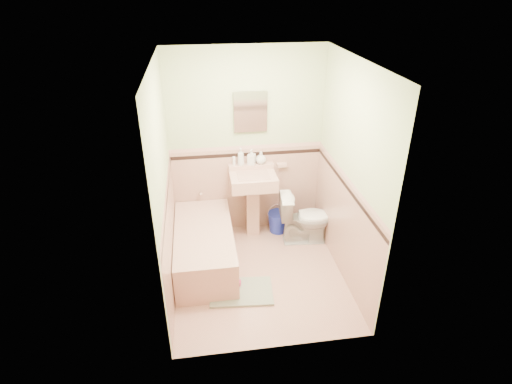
{
  "coord_description": "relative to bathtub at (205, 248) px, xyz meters",
  "views": [
    {
      "loc": [
        -0.61,
        -3.86,
        3.21
      ],
      "look_at": [
        0.0,
        0.25,
        1.0
      ],
      "focal_mm": 28.79,
      "sensor_mm": 36.0,
      "label": 1
    }
  ],
  "objects": [
    {
      "name": "sink_faucet",
      "position": [
        0.68,
        0.67,
        0.72
      ],
      "size": [
        0.02,
        0.02,
        0.1
      ],
      "primitive_type": "cylinder",
      "color": "silver",
      "rests_on": "sink"
    },
    {
      "name": "sink",
      "position": [
        0.68,
        0.53,
        0.24
      ],
      "size": [
        0.59,
        0.49,
        0.93
      ],
      "primitive_type": null,
      "color": "tan",
      "rests_on": "floor"
    },
    {
      "name": "cap_front",
      "position": [
        0.63,
        -1.41,
        0.99
      ],
      "size": [
        2.0,
        0.0,
        2.0
      ],
      "primitive_type": "plane",
      "rotation": [
        -1.57,
        0.0,
        0.0
      ],
      "color": "#CE9C8F",
      "rests_on": "ground"
    },
    {
      "name": "cap_back",
      "position": [
        0.63,
        0.75,
        0.99
      ],
      "size": [
        2.0,
        0.0,
        2.0
      ],
      "primitive_type": "plane",
      "rotation": [
        1.57,
        0.0,
        0.0
      ],
      "color": "#CE9C8F",
      "rests_on": "ground"
    },
    {
      "name": "accent_right",
      "position": [
        1.61,
        -0.33,
        0.89
      ],
      "size": [
        0.0,
        2.2,
        2.2
      ],
      "primitive_type": "plane",
      "rotation": [
        1.57,
        0.0,
        -1.57
      ],
      "color": "black",
      "rests_on": "ground"
    },
    {
      "name": "wall_front",
      "position": [
        0.63,
        -1.43,
        1.02
      ],
      "size": [
        2.5,
        0.0,
        2.5
      ],
      "primitive_type": "plane",
      "rotation": [
        -1.57,
        0.0,
        0.0
      ],
      "color": "beige",
      "rests_on": "ground"
    },
    {
      "name": "ceiling",
      "position": [
        0.63,
        -0.33,
        2.27
      ],
      "size": [
        2.2,
        2.2,
        0.0
      ],
      "primitive_type": "plane",
      "rotation": [
        3.14,
        0.0,
        0.0
      ],
      "color": "white",
      "rests_on": "ground"
    },
    {
      "name": "cap_right",
      "position": [
        1.61,
        -0.33,
        1.0
      ],
      "size": [
        0.0,
        2.2,
        2.2
      ],
      "primitive_type": "plane",
      "rotation": [
        1.57,
        0.0,
        -1.57
      ],
      "color": "#CE9C8F",
      "rests_on": "ground"
    },
    {
      "name": "soap_bottle_right",
      "position": [
        0.81,
        0.71,
        0.86
      ],
      "size": [
        0.15,
        0.15,
        0.17
      ],
      "primitive_type": "imported",
      "rotation": [
        0.0,
        0.0,
        0.14
      ],
      "color": "#B2B2B2",
      "rests_on": "sink"
    },
    {
      "name": "accent_back",
      "position": [
        0.63,
        0.75,
        0.9
      ],
      "size": [
        2.0,
        0.0,
        2.0
      ],
      "primitive_type": "plane",
      "rotation": [
        1.57,
        0.0,
        0.0
      ],
      "color": "black",
      "rests_on": "ground"
    },
    {
      "name": "wall_back",
      "position": [
        0.63,
        0.77,
        1.02
      ],
      "size": [
        2.5,
        0.0,
        2.5
      ],
      "primitive_type": "plane",
      "rotation": [
        1.57,
        0.0,
        0.0
      ],
      "color": "beige",
      "rests_on": "ground"
    },
    {
      "name": "wainscot_left",
      "position": [
        -0.36,
        -0.33,
        0.38
      ],
      "size": [
        0.0,
        2.2,
        2.2
      ],
      "primitive_type": "plane",
      "rotation": [
        1.57,
        0.0,
        1.57
      ],
      "color": "#D19F8C",
      "rests_on": "ground"
    },
    {
      "name": "accent_left",
      "position": [
        -0.35,
        -0.33,
        0.89
      ],
      "size": [
        0.0,
        2.2,
        2.2
      ],
      "primitive_type": "plane",
      "rotation": [
        1.57,
        0.0,
        1.57
      ],
      "color": "black",
      "rests_on": "ground"
    },
    {
      "name": "medicine_cabinet",
      "position": [
        0.68,
        0.74,
        1.47
      ],
      "size": [
        0.37,
        0.04,
        0.47
      ],
      "primitive_type": "cube",
      "color": "white",
      "rests_on": "wall_back"
    },
    {
      "name": "bathtub",
      "position": [
        0.0,
        0.0,
        0.0
      ],
      "size": [
        0.7,
        1.5,
        0.45
      ],
      "primitive_type": "cube",
      "color": "tan",
      "rests_on": "floor"
    },
    {
      "name": "soap_dish",
      "position": [
        1.1,
        0.73,
        0.72
      ],
      "size": [
        0.13,
        0.08,
        0.04
      ],
      "primitive_type": "cube",
      "color": "tan",
      "rests_on": "wall_back"
    },
    {
      "name": "tub_faucet",
      "position": [
        0.0,
        0.72,
        0.41
      ],
      "size": [
        0.04,
        0.12,
        0.04
      ],
      "primitive_type": "cylinder",
      "rotation": [
        1.57,
        0.0,
        0.0
      ],
      "color": "silver",
      "rests_on": "wall_back"
    },
    {
      "name": "shoe",
      "position": [
        0.32,
        -0.5,
        -0.17
      ],
      "size": [
        0.15,
        0.09,
        0.06
      ],
      "primitive_type": "cube",
      "rotation": [
        0.0,
        0.0,
        -0.23
      ],
      "color": "#BF1E59",
      "rests_on": "bath_mat"
    },
    {
      "name": "cap_left",
      "position": [
        -0.35,
        -0.33,
        1.0
      ],
      "size": [
        0.0,
        2.2,
        2.2
      ],
      "primitive_type": "plane",
      "rotation": [
        1.57,
        0.0,
        1.57
      ],
      "color": "#CE9C8F",
      "rests_on": "ground"
    },
    {
      "name": "toilet",
      "position": [
        1.35,
        0.31,
        0.13
      ],
      "size": [
        0.72,
        0.45,
        0.7
      ],
      "primitive_type": "imported",
      "rotation": [
        0.0,
        0.0,
        1.49
      ],
      "color": "white",
      "rests_on": "floor"
    },
    {
      "name": "soap_bottle_mid",
      "position": [
        0.69,
        0.71,
        0.88
      ],
      "size": [
        0.12,
        0.12,
        0.21
      ],
      "primitive_type": "imported",
      "rotation": [
        0.0,
        0.0,
        -0.42
      ],
      "color": "#B2B2B2",
      "rests_on": "sink"
    },
    {
      "name": "bath_mat",
      "position": [
        0.38,
        -0.62,
        -0.21
      ],
      "size": [
        0.74,
        0.53,
        0.03
      ],
      "primitive_type": "cube",
      "rotation": [
        0.0,
        0.0,
        -0.09
      ],
      "color": "gray",
      "rests_on": "floor"
    },
    {
      "name": "soap_bottle_left",
      "position": [
        0.55,
        0.71,
        0.89
      ],
      "size": [
        0.1,
        0.1,
        0.23
      ],
      "primitive_type": "imported",
      "rotation": [
        0.0,
        0.0,
        0.08
      ],
      "color": "#B2B2B2",
      "rests_on": "sink"
    },
    {
      "name": "floor",
      "position": [
        0.63,
        -0.33,
        -0.23
      ],
      "size": [
        2.2,
        2.2,
        0.0
      ],
      "primitive_type": "plane",
      "color": "tan",
      "rests_on": "ground"
    },
    {
      "name": "wainscot_right",
      "position": [
        1.62,
        -0.33,
        0.38
      ],
      "size": [
        0.0,
        2.2,
        2.2
      ],
      "primitive_type": "plane",
      "rotation": [
        1.57,
        0.0,
        -1.57
      ],
      "color": "#D19F8C",
      "rests_on": "ground"
    },
    {
      "name": "wall_right",
      "position": [
        1.63,
        -0.33,
        1.02
      ],
      "size": [
        0.0,
        2.5,
        2.5
      ],
      "primitive_type": "plane",
      "rotation": [
        1.57,
        0.0,
        -1.57
      ],
      "color": "beige",
      "rests_on": "ground"
    },
    {
      "name": "tube",
      "position": [
        0.46,
        0.71,
        0.83
      ],
      "size": [
        0.04,
        0.04,
        0.12
      ],
      "primitive_type": "cylinder",
      "rotation": [
        0.0,
        0.0,
        0.24
      ],
      "color": "white",
      "rests_on": "sink"
    },
    {
      "name": "wainscot_front",
      "position": [
        0.63,
        -1.42,
        0.38
      ],
      "size": [
        2.0,
        0.0,
        2.0
      ],
      "primitive_type": "plane",
      "rotation": [
        -1.57,
        0.0,
        0.0
      ],
      "color": "#D19F8C",
      "rests_on": "ground"
    },
    {
      "name": "wall_left",
      "position": [
        -0.37,
        -0.33,
        1.02
      ],
      "size": [
        0.0,
        2.5,
        2.5
      ],
      "primitive_type": "plane",
      "rotation": [
        1.57,
        0.0,
        1.57
      ],
      "color": "beige",
      "rests_on": "ground"
    },
    {
      "name": "accent_front",
      "position": [
        0.63,
        -1.41,
        0.9
      ],
      "size": [
        2.0,
        0.0,
        2.0
      ],
      "primitive_type": "plane",
      "rotation": [
        -1.57,
        0.0,
        0.0
      ],
      "color": "black",
      "rests_on": "ground"
    },
    {
      "name": "wainscot_back",
      "position": [
        0.63,
        0.76,
        0.38
      ],
      "size": [
        2.0,
        0.0,
        2.0
      ],
      "primitive_type": "plane",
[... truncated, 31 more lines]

